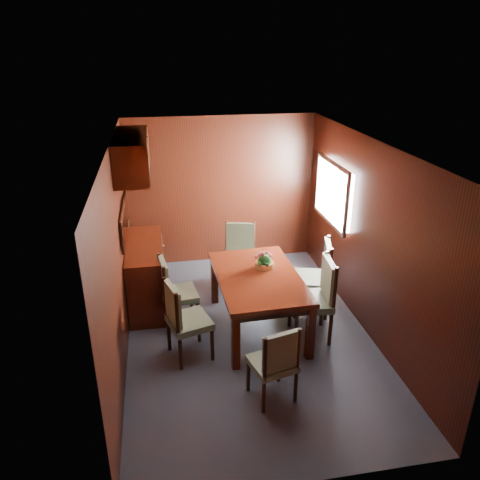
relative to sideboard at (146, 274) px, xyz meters
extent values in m
plane|color=#39404E|center=(1.25, -1.00, -0.45)|extent=(4.50, 4.50, 0.00)
cube|color=black|center=(-0.25, -1.00, 0.75)|extent=(0.02, 4.50, 2.40)
cube|color=black|center=(2.75, -1.00, 0.75)|extent=(0.02, 4.50, 2.40)
cube|color=black|center=(1.25, 1.25, 0.75)|extent=(3.00, 0.02, 2.40)
cube|color=black|center=(1.25, -3.25, 0.75)|extent=(3.00, 0.02, 2.40)
cube|color=black|center=(1.25, -1.00, 1.95)|extent=(3.00, 4.50, 0.02)
cube|color=white|center=(2.73, 0.10, 1.00)|extent=(0.14, 1.10, 0.80)
cube|color=#B2B2B7|center=(2.66, 0.10, 1.00)|extent=(0.04, 1.20, 0.90)
cube|color=black|center=(-0.22, 0.00, 0.83)|extent=(0.03, 1.36, 0.41)
cube|color=silver|center=(-0.20, 0.00, 0.83)|extent=(0.01, 1.30, 0.35)
cube|color=black|center=(-0.05, 0.00, 1.68)|extent=(0.40, 1.40, 0.50)
cube|color=black|center=(0.00, 0.00, 0.00)|extent=(0.48, 1.40, 0.90)
cube|color=black|center=(0.98, -1.65, -0.10)|extent=(0.09, 0.09, 0.70)
cube|color=black|center=(1.86, -1.62, -0.10)|extent=(0.09, 0.09, 0.70)
cube|color=black|center=(0.93, -0.17, -0.10)|extent=(0.09, 0.09, 0.70)
cube|color=black|center=(1.81, -0.14, -0.10)|extent=(0.09, 0.09, 0.70)
cube|color=black|center=(1.39, -0.89, 0.20)|extent=(0.94, 1.53, 0.10)
cube|color=black|center=(1.39, -0.89, 0.28)|extent=(1.06, 1.65, 0.06)
cylinder|color=black|center=(0.25, -1.18, -0.25)|extent=(0.04, 0.04, 0.40)
cylinder|color=black|center=(0.37, -1.57, -0.25)|extent=(0.04, 0.04, 0.40)
cylinder|color=black|center=(0.62, -1.07, -0.25)|extent=(0.04, 0.04, 0.40)
cylinder|color=black|center=(0.74, -1.46, -0.25)|extent=(0.04, 0.04, 0.40)
cube|color=#607358|center=(0.49, -1.32, 0.01)|extent=(0.56, 0.58, 0.08)
cylinder|color=black|center=(0.24, -1.18, 0.27)|extent=(0.04, 0.04, 0.53)
cylinder|color=black|center=(0.36, -1.57, 0.27)|extent=(0.04, 0.04, 0.53)
cube|color=#607358|center=(0.32, -1.37, 0.29)|extent=(0.18, 0.43, 0.45)
cylinder|color=black|center=(0.20, -0.47, -0.26)|extent=(0.04, 0.04, 0.39)
cylinder|color=black|center=(0.26, -0.87, -0.26)|extent=(0.04, 0.04, 0.39)
cylinder|color=black|center=(0.58, -0.42, -0.26)|extent=(0.04, 0.04, 0.39)
cylinder|color=black|center=(0.63, -0.82, -0.26)|extent=(0.04, 0.04, 0.39)
cube|color=#607358|center=(0.42, -0.65, 0.00)|extent=(0.49, 0.51, 0.08)
cylinder|color=black|center=(0.19, -0.48, 0.26)|extent=(0.04, 0.04, 0.52)
cylinder|color=black|center=(0.25, -0.87, 0.26)|extent=(0.04, 0.04, 0.52)
cube|color=#607358|center=(0.24, -0.67, 0.28)|extent=(0.11, 0.42, 0.44)
cylinder|color=black|center=(2.18, -1.43, -0.24)|extent=(0.05, 0.05, 0.43)
cylinder|color=black|center=(2.23, -0.99, -0.24)|extent=(0.05, 0.05, 0.43)
cylinder|color=black|center=(1.77, -1.39, -0.24)|extent=(0.05, 0.05, 0.43)
cylinder|color=black|center=(1.81, -0.95, -0.24)|extent=(0.05, 0.05, 0.43)
cube|color=#607358|center=(2.00, -1.19, 0.04)|extent=(0.53, 0.55, 0.09)
cylinder|color=black|center=(2.19, -1.43, 0.33)|extent=(0.05, 0.05, 0.57)
cylinder|color=black|center=(2.24, -0.99, 0.33)|extent=(0.05, 0.05, 0.57)
cube|color=#607358|center=(2.19, -1.21, 0.35)|extent=(0.11, 0.47, 0.48)
cylinder|color=black|center=(2.33, -0.88, -0.24)|extent=(0.05, 0.05, 0.42)
cylinder|color=black|center=(2.44, -0.46, -0.24)|extent=(0.05, 0.05, 0.42)
cylinder|color=black|center=(1.93, -0.77, -0.24)|extent=(0.05, 0.05, 0.42)
cylinder|color=black|center=(2.05, -0.35, -0.24)|extent=(0.05, 0.05, 0.42)
cube|color=#607358|center=(2.19, -0.62, 0.03)|extent=(0.59, 0.60, 0.09)
cylinder|color=black|center=(2.34, -0.88, 0.31)|extent=(0.05, 0.05, 0.56)
cylinder|color=black|center=(2.45, -0.47, 0.31)|extent=(0.05, 0.05, 0.56)
cube|color=#607358|center=(2.37, -0.67, 0.33)|extent=(0.18, 0.45, 0.47)
cylinder|color=black|center=(1.14, -2.39, -0.27)|extent=(0.04, 0.04, 0.36)
cylinder|color=black|center=(1.49, -2.30, -0.27)|extent=(0.04, 0.04, 0.36)
cylinder|color=black|center=(1.05, -2.05, -0.27)|extent=(0.04, 0.04, 0.36)
cylinder|color=black|center=(1.41, -1.96, -0.27)|extent=(0.04, 0.04, 0.36)
cube|color=#607358|center=(1.27, -2.17, -0.03)|extent=(0.51, 0.50, 0.07)
cylinder|color=black|center=(1.14, -2.40, 0.21)|extent=(0.04, 0.04, 0.48)
cylinder|color=black|center=(1.50, -2.31, 0.21)|extent=(0.04, 0.04, 0.48)
cube|color=#607358|center=(1.31, -2.33, 0.22)|extent=(0.39, 0.15, 0.41)
cylinder|color=black|center=(1.60, 0.37, -0.25)|extent=(0.04, 0.04, 0.39)
cylinder|color=black|center=(1.21, 0.47, -0.25)|extent=(0.04, 0.04, 0.39)
cylinder|color=black|center=(1.51, 0.00, -0.25)|extent=(0.04, 0.04, 0.39)
cylinder|color=black|center=(1.12, 0.10, -0.25)|extent=(0.04, 0.04, 0.39)
cube|color=#607358|center=(1.36, 0.24, 0.00)|extent=(0.56, 0.55, 0.08)
cylinder|color=black|center=(1.61, 0.38, 0.27)|extent=(0.04, 0.04, 0.52)
cylinder|color=black|center=(1.22, 0.48, 0.27)|extent=(0.04, 0.04, 0.52)
cube|color=#607358|center=(1.41, 0.41, 0.29)|extent=(0.42, 0.17, 0.44)
cylinder|color=#C3733B|center=(1.52, -0.69, 0.34)|extent=(0.24, 0.24, 0.07)
sphere|color=#18491A|center=(1.52, -0.69, 0.40)|extent=(0.18, 0.18, 0.18)
camera|label=1|loc=(0.26, -5.93, 3.00)|focal=35.00mm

